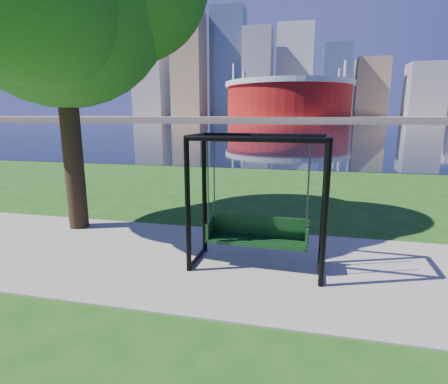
% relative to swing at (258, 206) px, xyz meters
% --- Properties ---
extents(ground, '(900.00, 900.00, 0.00)m').
position_rel_swing_xyz_m(ground, '(-0.60, 0.57, -1.22)').
color(ground, '#1E5114').
rests_on(ground, ground).
extents(path, '(120.00, 4.00, 0.03)m').
position_rel_swing_xyz_m(path, '(-0.60, 0.07, -1.20)').
color(path, '#9E937F').
rests_on(path, ground).
extents(river, '(900.00, 180.00, 0.02)m').
position_rel_swing_xyz_m(river, '(-0.60, 102.57, -1.21)').
color(river, black).
rests_on(river, ground).
extents(far_bank, '(900.00, 228.00, 2.00)m').
position_rel_swing_xyz_m(far_bank, '(-0.60, 306.57, -0.22)').
color(far_bank, '#937F60').
rests_on(far_bank, ground).
extents(stadium, '(83.00, 83.00, 32.00)m').
position_rel_swing_xyz_m(stadium, '(-10.60, 235.57, 13.01)').
color(stadium, maroon).
rests_on(stadium, far_bank).
extents(skyline, '(392.00, 66.00, 96.50)m').
position_rel_swing_xyz_m(skyline, '(-4.87, 319.96, 34.67)').
color(skyline, gray).
rests_on(skyline, far_bank).
extents(swing, '(2.50, 1.15, 2.52)m').
position_rel_swing_xyz_m(swing, '(0.00, 0.00, 0.00)').
color(swing, black).
rests_on(swing, ground).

